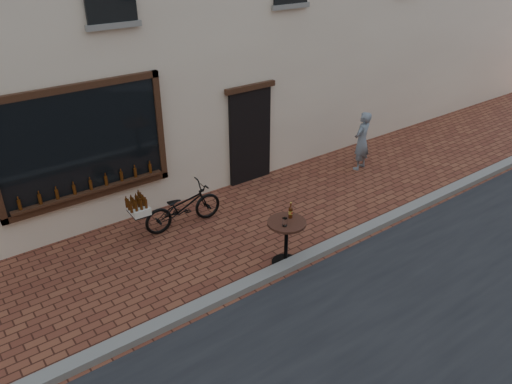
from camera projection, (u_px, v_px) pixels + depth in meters
ground at (279, 282)px, 8.52m from camera, size 90.00×90.00×0.00m
kerb at (272, 273)px, 8.64m from camera, size 90.00×0.25×0.12m
cargo_bicycle at (181, 207)px, 9.92m from camera, size 1.97×0.65×0.92m
bistro_table at (287, 234)px, 8.71m from camera, size 0.68×0.68×1.17m
pedestrian at (362, 141)px, 12.18m from camera, size 0.61×0.47×1.47m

